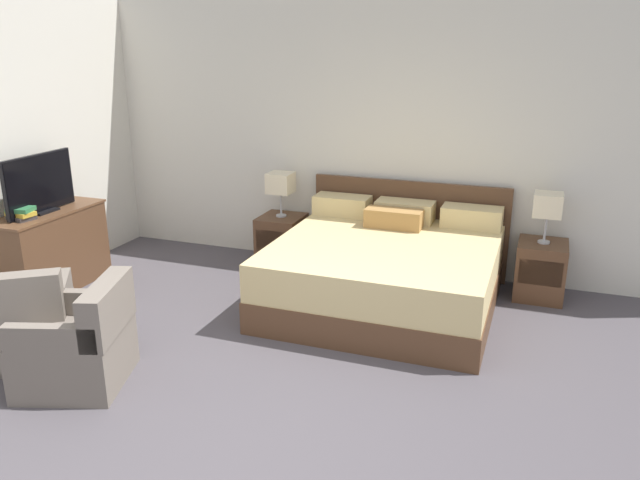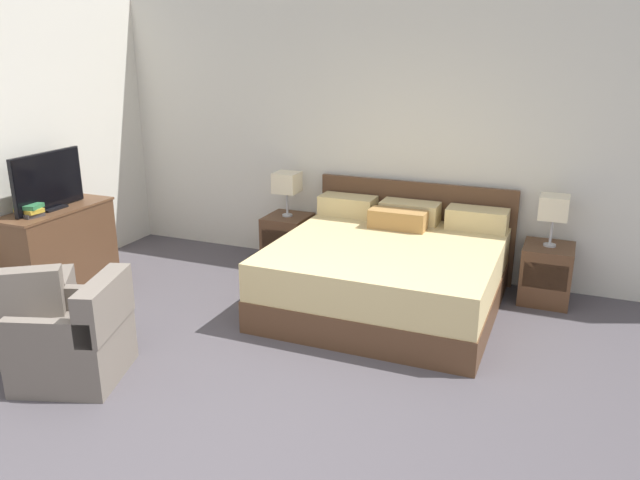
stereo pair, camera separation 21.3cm
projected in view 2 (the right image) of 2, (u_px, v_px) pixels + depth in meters
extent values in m
plane|color=#4C474C|center=(217.00, 454.00, 3.68)|extent=(10.35, 10.35, 0.00)
cube|color=silver|center=(392.00, 137.00, 6.31)|extent=(7.38, 0.06, 2.79)
cube|color=brown|center=(385.00, 294.00, 5.64)|extent=(1.94, 1.90, 0.28)
cube|color=#D6BC7F|center=(386.00, 262.00, 5.55)|extent=(1.92, 1.89, 0.33)
cube|color=brown|center=(414.00, 228.00, 6.39)|extent=(2.01, 0.05, 0.97)
cube|color=#D6BC7F|center=(348.00, 206.00, 6.39)|extent=(0.57, 0.28, 0.20)
cube|color=#D6BC7F|center=(410.00, 212.00, 6.15)|extent=(0.57, 0.28, 0.20)
cube|color=#D6BC7F|center=(477.00, 219.00, 5.92)|extent=(0.57, 0.28, 0.20)
cube|color=#A87A42|center=(398.00, 219.00, 5.94)|extent=(0.54, 0.22, 0.18)
cube|color=brown|center=(288.00, 240.00, 6.74)|extent=(0.44, 0.48, 0.54)
cube|color=#3C2718|center=(278.00, 241.00, 6.52)|extent=(0.38, 0.01, 0.24)
cube|color=brown|center=(546.00, 273.00, 5.77)|extent=(0.44, 0.48, 0.54)
cube|color=#3C2718|center=(545.00, 276.00, 5.55)|extent=(0.38, 0.01, 0.24)
cylinder|color=#B7B7BC|center=(287.00, 215.00, 6.65)|extent=(0.11, 0.11, 0.02)
cylinder|color=#B7B7BC|center=(287.00, 203.00, 6.61)|extent=(0.02, 0.02, 0.24)
cube|color=beige|center=(287.00, 182.00, 6.54)|extent=(0.25, 0.25, 0.21)
cylinder|color=#B7B7BC|center=(550.00, 245.00, 5.69)|extent=(0.11, 0.11, 0.02)
cylinder|color=#B7B7BC|center=(551.00, 231.00, 5.65)|extent=(0.02, 0.02, 0.24)
cube|color=beige|center=(554.00, 207.00, 5.58)|extent=(0.25, 0.25, 0.21)
cube|color=brown|center=(60.00, 247.00, 6.12)|extent=(0.45, 1.12, 0.79)
cube|color=brown|center=(55.00, 209.00, 6.00)|extent=(0.46, 1.16, 0.02)
cube|color=black|center=(51.00, 208.00, 5.96)|extent=(0.18, 0.26, 0.02)
cube|color=black|center=(48.00, 181.00, 5.88)|extent=(0.04, 0.82, 0.54)
cube|color=black|center=(49.00, 181.00, 5.87)|extent=(0.01, 0.80, 0.51)
cube|color=#383333|center=(30.00, 214.00, 5.72)|extent=(0.25, 0.21, 0.04)
cube|color=gold|center=(29.00, 210.00, 5.71)|extent=(0.26, 0.18, 0.04)
cube|color=#2D7042|center=(29.00, 206.00, 5.70)|extent=(0.23, 0.21, 0.04)
cube|color=#70665B|center=(28.00, 326.00, 4.87)|extent=(0.95, 0.95, 0.40)
cube|color=#70665B|center=(13.00, 294.00, 4.50)|extent=(0.64, 0.53, 0.36)
cube|color=#70665B|center=(64.00, 288.00, 4.84)|extent=(0.44, 0.56, 0.18)
cube|color=#70665B|center=(73.00, 351.00, 4.47)|extent=(0.86, 0.86, 0.40)
cube|color=#70665B|center=(104.00, 304.00, 4.33)|extent=(0.36, 0.70, 0.36)
cube|color=#70665B|center=(48.00, 333.00, 4.10)|extent=(0.62, 0.28, 0.18)
cube|color=#70665B|center=(86.00, 298.00, 4.66)|extent=(0.62, 0.28, 0.18)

